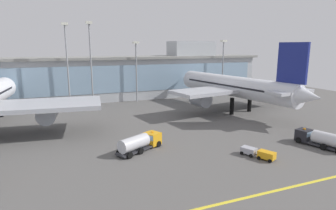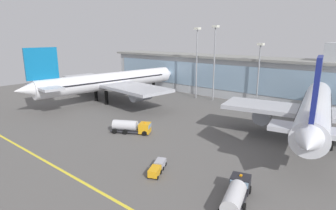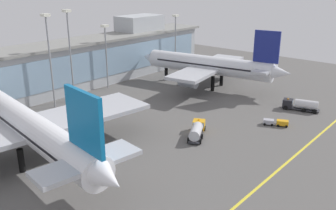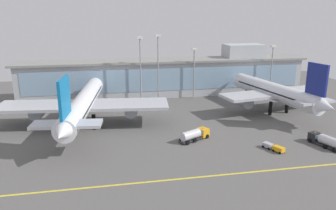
{
  "view_description": "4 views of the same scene",
  "coord_description": "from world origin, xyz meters",
  "px_view_note": "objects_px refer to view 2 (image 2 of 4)",
  "views": [
    {
      "loc": [
        -14.65,
        -47.14,
        17.84
      ],
      "look_at": [
        9.07,
        12.16,
        4.48
      ],
      "focal_mm": 30.15,
      "sensor_mm": 36.0,
      "label": 1
    },
    {
      "loc": [
        42.58,
        -42.84,
        21.47
      ],
      "look_at": [
        -1.11,
        9.91,
        4.33
      ],
      "focal_mm": 29.67,
      "sensor_mm": 36.0,
      "label": 2
    },
    {
      "loc": [
        -60.77,
        -45.05,
        32.66
      ],
      "look_at": [
        -0.44,
        7.35,
        4.62
      ],
      "focal_mm": 39.15,
      "sensor_mm": 36.0,
      "label": 3
    },
    {
      "loc": [
        -24.18,
        -79.74,
        31.87
      ],
      "look_at": [
        -6.5,
        10.45,
        6.32
      ],
      "focal_mm": 35.12,
      "sensor_mm": 36.0,
      "label": 4
    }
  ],
  "objects_px": {
    "apron_light_mast_west": "(259,64)",
    "airliner_near_right": "(315,110)",
    "fuel_tanker_truck": "(236,193)",
    "airliner_near_left": "(109,81)",
    "baggage_tug_near": "(132,127)",
    "apron_light_mast_east": "(197,53)",
    "service_truck_far": "(157,168)",
    "apron_light_mast_far_east": "(215,53)"
  },
  "relations": [
    {
      "from": "baggage_tug_near",
      "to": "service_truck_far",
      "type": "xyz_separation_m",
      "value": [
        16.82,
        -10.31,
        -0.72
      ]
    },
    {
      "from": "fuel_tanker_truck",
      "to": "airliner_near_left",
      "type": "bearing_deg",
      "value": 50.08
    },
    {
      "from": "airliner_near_left",
      "to": "fuel_tanker_truck",
      "type": "distance_m",
      "value": 65.72
    },
    {
      "from": "apron_light_mast_west",
      "to": "apron_light_mast_east",
      "type": "bearing_deg",
      "value": -171.47
    },
    {
      "from": "airliner_near_right",
      "to": "apron_light_mast_east",
      "type": "relative_size",
      "value": 2.04
    },
    {
      "from": "apron_light_mast_far_east",
      "to": "baggage_tug_near",
      "type": "bearing_deg",
      "value": -85.78
    },
    {
      "from": "baggage_tug_near",
      "to": "apron_light_mast_west",
      "type": "height_order",
      "value": "apron_light_mast_west"
    },
    {
      "from": "airliner_near_right",
      "to": "fuel_tanker_truck",
      "type": "bearing_deg",
      "value": 165.86
    },
    {
      "from": "baggage_tug_near",
      "to": "airliner_near_left",
      "type": "bearing_deg",
      "value": 120.78
    },
    {
      "from": "apron_light_mast_far_east",
      "to": "apron_light_mast_east",
      "type": "bearing_deg",
      "value": -174.67
    },
    {
      "from": "airliner_near_right",
      "to": "baggage_tug_near",
      "type": "bearing_deg",
      "value": 111.27
    },
    {
      "from": "airliner_near_left",
      "to": "fuel_tanker_truck",
      "type": "xyz_separation_m",
      "value": [
        59.54,
        -27.35,
        -5.19
      ]
    },
    {
      "from": "service_truck_far",
      "to": "apron_light_mast_east",
      "type": "relative_size",
      "value": 0.24
    },
    {
      "from": "service_truck_far",
      "to": "apron_light_mast_far_east",
      "type": "xyz_separation_m",
      "value": [
        -19.8,
        50.69,
        15.28
      ]
    },
    {
      "from": "fuel_tanker_truck",
      "to": "apron_light_mast_east",
      "type": "height_order",
      "value": "apron_light_mast_east"
    },
    {
      "from": "airliner_near_left",
      "to": "service_truck_far",
      "type": "distance_m",
      "value": 53.71
    },
    {
      "from": "fuel_tanker_truck",
      "to": "service_truck_far",
      "type": "height_order",
      "value": "fuel_tanker_truck"
    },
    {
      "from": "apron_light_mast_east",
      "to": "service_truck_far",
      "type": "bearing_deg",
      "value": -62.23
    },
    {
      "from": "baggage_tug_near",
      "to": "apron_light_mast_far_east",
      "type": "height_order",
      "value": "apron_light_mast_far_east"
    },
    {
      "from": "fuel_tanker_truck",
      "to": "service_truck_far",
      "type": "bearing_deg",
      "value": 75.19
    },
    {
      "from": "fuel_tanker_truck",
      "to": "apron_light_mast_west",
      "type": "height_order",
      "value": "apron_light_mast_west"
    },
    {
      "from": "fuel_tanker_truck",
      "to": "apron_light_mast_east",
      "type": "distance_m",
      "value": 65.65
    },
    {
      "from": "airliner_near_left",
      "to": "airliner_near_right",
      "type": "relative_size",
      "value": 1.18
    },
    {
      "from": "airliner_near_left",
      "to": "apron_light_mast_east",
      "type": "height_order",
      "value": "apron_light_mast_east"
    },
    {
      "from": "apron_light_mast_west",
      "to": "apron_light_mast_far_east",
      "type": "distance_m",
      "value": 14.84
    },
    {
      "from": "airliner_near_left",
      "to": "apron_light_mast_east",
      "type": "relative_size",
      "value": 2.42
    },
    {
      "from": "airliner_near_right",
      "to": "apron_light_mast_east",
      "type": "bearing_deg",
      "value": 54.79
    },
    {
      "from": "service_truck_far",
      "to": "apron_light_mast_east",
      "type": "bearing_deg",
      "value": -177.13
    },
    {
      "from": "fuel_tanker_truck",
      "to": "apron_light_mast_west",
      "type": "xyz_separation_m",
      "value": [
        -19.24,
        53.1,
        11.54
      ]
    },
    {
      "from": "service_truck_far",
      "to": "apron_light_mast_west",
      "type": "xyz_separation_m",
      "value": [
        -5.49,
        53.21,
        12.26
      ]
    },
    {
      "from": "baggage_tug_near",
      "to": "apron_light_mast_far_east",
      "type": "relative_size",
      "value": 0.37
    },
    {
      "from": "airliner_near_left",
      "to": "airliner_near_right",
      "type": "height_order",
      "value": "airliner_near_right"
    },
    {
      "from": "baggage_tug_near",
      "to": "apron_light_mast_east",
      "type": "distance_m",
      "value": 43.31
    },
    {
      "from": "service_truck_far",
      "to": "apron_light_mast_west",
      "type": "height_order",
      "value": "apron_light_mast_west"
    },
    {
      "from": "apron_light_mast_west",
      "to": "apron_light_mast_far_east",
      "type": "bearing_deg",
      "value": -170.02
    },
    {
      "from": "fuel_tanker_truck",
      "to": "apron_light_mast_east",
      "type": "bearing_deg",
      "value": 23.52
    },
    {
      "from": "apron_light_mast_west",
      "to": "airliner_near_right",
      "type": "bearing_deg",
      "value": -47.05
    },
    {
      "from": "apron_light_mast_east",
      "to": "apron_light_mast_west",
      "type": "bearing_deg",
      "value": 8.53
    },
    {
      "from": "airliner_near_right",
      "to": "fuel_tanker_truck",
      "type": "height_order",
      "value": "airliner_near_right"
    },
    {
      "from": "baggage_tug_near",
      "to": "apron_light_mast_west",
      "type": "xyz_separation_m",
      "value": [
        11.33,
        42.9,
        11.54
      ]
    },
    {
      "from": "airliner_near_left",
      "to": "baggage_tug_near",
      "type": "xyz_separation_m",
      "value": [
        28.97,
        -17.15,
        -5.19
      ]
    },
    {
      "from": "service_truck_far",
      "to": "apron_light_mast_far_east",
      "type": "bearing_deg",
      "value": 176.43
    }
  ]
}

